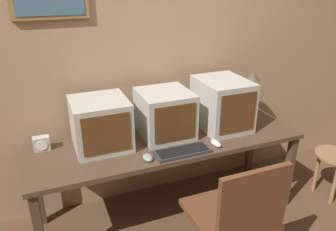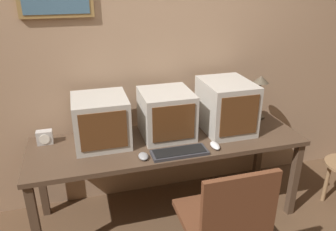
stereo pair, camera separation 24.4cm
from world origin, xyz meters
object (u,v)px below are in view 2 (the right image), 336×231
(monitor_left, at_px, (101,120))
(desk_clock, at_px, (45,137))
(monitor_center, at_px, (166,114))
(desk_lamp, at_px, (260,88))
(mouse_near_keyboard, at_px, (215,146))
(keyboard_main, at_px, (179,152))
(mouse_far_corner, at_px, (143,156))
(monitor_right, at_px, (226,106))

(monitor_left, height_order, desk_clock, monitor_left)
(monitor_center, height_order, desk_lamp, desk_lamp)
(mouse_near_keyboard, bearing_deg, monitor_center, 132.57)
(keyboard_main, xyz_separation_m, mouse_near_keyboard, (0.28, 0.02, 0.00))
(keyboard_main, bearing_deg, mouse_far_corner, 178.05)
(desk_clock, bearing_deg, desk_lamp, 0.42)
(keyboard_main, distance_m, mouse_near_keyboard, 0.28)
(monitor_center, height_order, mouse_far_corner, monitor_center)
(desk_lamp, bearing_deg, keyboard_main, -153.20)
(mouse_near_keyboard, bearing_deg, monitor_right, 53.55)
(keyboard_main, distance_m, mouse_far_corner, 0.26)
(mouse_far_corner, bearing_deg, monitor_right, 20.82)
(keyboard_main, xyz_separation_m, desk_lamp, (0.87, 0.44, 0.26))
(monitor_center, relative_size, desk_clock, 3.60)
(desk_lamp, bearing_deg, mouse_near_keyboard, -144.27)
(mouse_near_keyboard, distance_m, desk_clock, 1.27)
(monitor_left, height_order, mouse_far_corner, monitor_left)
(mouse_near_keyboard, height_order, desk_clock, desk_clock)
(mouse_far_corner, bearing_deg, mouse_near_keyboard, 0.69)
(desk_lamp, bearing_deg, desk_clock, -179.58)
(monitor_left, bearing_deg, desk_clock, 167.08)
(monitor_center, bearing_deg, keyboard_main, -88.92)
(monitor_center, distance_m, desk_clock, 0.93)
(mouse_far_corner, relative_size, desk_lamp, 0.27)
(monitor_right, xyz_separation_m, mouse_near_keyboard, (-0.20, -0.28, -0.19))
(monitor_right, xyz_separation_m, keyboard_main, (-0.48, -0.29, -0.19))
(mouse_near_keyboard, relative_size, desk_clock, 1.04)
(monitor_right, distance_m, keyboard_main, 0.59)
(monitor_left, distance_m, keyboard_main, 0.63)
(monitor_right, bearing_deg, desk_clock, 174.60)
(monitor_center, relative_size, monitor_right, 0.89)
(monitor_left, relative_size, mouse_near_keyboard, 3.44)
(monitor_left, relative_size, desk_clock, 3.60)
(monitor_center, height_order, keyboard_main, monitor_center)
(mouse_far_corner, height_order, desk_lamp, desk_lamp)
(desk_clock, bearing_deg, keyboard_main, -24.62)
(keyboard_main, height_order, desk_lamp, desk_lamp)
(keyboard_main, xyz_separation_m, desk_clock, (-0.92, 0.42, 0.04))
(monitor_center, bearing_deg, mouse_near_keyboard, -47.43)
(monitor_right, xyz_separation_m, mouse_far_corner, (-0.74, -0.28, -0.19))
(mouse_far_corner, xyz_separation_m, desk_lamp, (1.12, 0.43, 0.26))
(monitor_left, xyz_separation_m, keyboard_main, (0.51, -0.33, -0.17))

